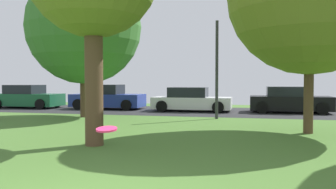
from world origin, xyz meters
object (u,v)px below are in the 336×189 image
Objects in this scene: parked_car_green at (27,97)px; parked_car_blue at (107,98)px; frisbee_disc at (107,129)px; street_lamp_post at (217,70)px; oak_tree_right at (84,27)px; parked_car_black at (289,101)px; parked_car_white at (191,100)px.

parked_car_green is 5.42m from parked_car_blue.
frisbee_disc is 11.99m from street_lamp_post.
parked_car_black is (9.90, 4.68, -3.67)m from oak_tree_right.
street_lamp_post is (7.23, -4.19, 1.56)m from parked_car_blue.
parked_car_green is 13.28m from street_lamp_post.
parked_car_black is (3.87, 16.02, -0.46)m from frisbee_disc.
street_lamp_post reaches higher than parked_car_black.
street_lamp_post is at bearing -131.27° from parked_car_black.
oak_tree_right reaches higher than parked_car_white.
oak_tree_right is 25.96× the size of frisbee_disc.
oak_tree_right reaches higher than parked_car_green.
parked_car_blue is at bearing 179.45° from parked_car_black.
parked_car_green reaches higher than parked_car_white.
parked_car_white is 1.00× the size of street_lamp_post.
parked_car_black reaches higher than frisbee_disc.
parked_car_white is at bearing -4.49° from parked_car_blue.
parked_car_green is at bearing 179.93° from parked_car_white.
frisbee_disc is at bearing -61.99° from oak_tree_right.
parked_car_black is (10.82, -0.10, -0.03)m from parked_car_blue.
oak_tree_right reaches higher than parked_car_blue.
street_lamp_post is (-3.59, -4.09, 1.59)m from parked_car_black.
parked_car_blue reaches higher than frisbee_disc.
oak_tree_right is at bearing -34.70° from parked_car_green.
parked_car_green is 16.22m from parked_car_black.
parked_car_white is at bearing 115.88° from street_lamp_post.
parked_car_green is 0.97× the size of street_lamp_post.
oak_tree_right reaches higher than parked_car_black.
parked_car_black is at bearing -0.55° from parked_car_blue.
parked_car_green reaches higher than parked_car_black.
oak_tree_right is at bearing 118.01° from frisbee_disc.
parked_car_black reaches higher than parked_car_white.
oak_tree_right is 6.67m from street_lamp_post.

